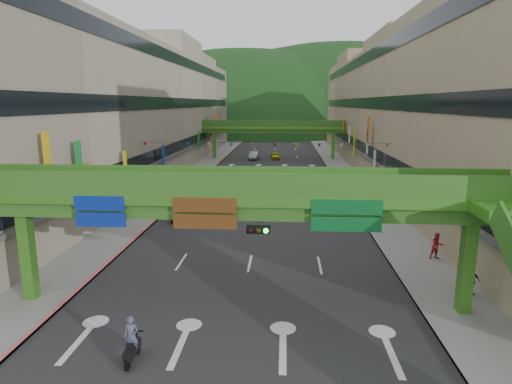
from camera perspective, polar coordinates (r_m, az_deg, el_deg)
name	(u,v)px	position (r m, az deg, el deg)	size (l,w,h in m)	color
ground	(224,382)	(17.52, -4.34, -23.90)	(320.00, 320.00, 0.00)	black
road_slab	(270,172)	(64.91, 1.91, 2.75)	(18.00, 140.00, 0.02)	#28282B
sidewalk_left	(199,170)	(66.19, -7.67, 2.88)	(4.00, 140.00, 0.15)	gray
sidewalk_right	(343,172)	(65.47, 11.58, 2.65)	(4.00, 140.00, 0.15)	gray
curb_left	(211,170)	(65.84, -6.04, 2.89)	(0.20, 140.00, 0.18)	#CC5959
curb_right	(331,172)	(65.23, 9.93, 2.69)	(0.20, 140.00, 0.18)	gray
building_row_left	(145,108)	(67.46, -14.62, 10.78)	(12.80, 95.00, 19.00)	#9E937F
building_row_right	(402,108)	(66.23, 18.85, 10.53)	(12.80, 95.00, 19.00)	gray
overpass_near	(258,211)	(20.12, 0.23, -2.61)	(28.00, 12.27, 7.10)	#4C9E2D
overpass_far	(273,130)	(79.25, 2.31, 8.31)	(28.00, 2.20, 7.10)	#4C9E2D
hill_left	(243,129)	(175.21, -1.79, 8.45)	(168.00, 140.00, 112.00)	#1C4419
hill_right	(336,126)	(195.68, 10.68, 8.60)	(208.00, 176.00, 128.00)	#1C4419
bunting_string	(264,145)	(44.33, 1.05, 6.29)	(26.00, 0.36, 0.47)	black
scooter_rider_near	(132,342)	(18.70, -16.24, -18.60)	(0.59, 1.60, 1.94)	black
scooter_rider_mid	(275,198)	(41.79, 2.54, -0.82)	(0.91, 1.60, 2.11)	black
scooter_rider_left	(173,211)	(37.94, -11.03, -2.52)	(1.00, 1.59, 1.96)	gray
scooter_rider_far	(235,191)	(45.31, -2.79, 0.13)	(0.92, 1.60, 2.09)	maroon
parked_scooter_row	(342,198)	(45.53, 11.42, -0.73)	(1.60, 9.35, 1.08)	black
car_silver	(254,155)	(79.03, -0.27, 4.92)	(1.58, 4.52, 1.49)	#919298
car_yellow	(275,156)	(79.24, 2.57, 4.86)	(1.56, 3.88, 1.32)	gold
pedestrian_red	(437,248)	(30.63, 22.95, -6.91)	(0.86, 0.67, 1.77)	#B22833
pedestrian_dark	(471,284)	(26.02, 26.74, -10.85)	(0.88, 0.37, 1.51)	black
pedestrian_blue	(348,178)	(55.46, 12.14, 1.79)	(0.77, 0.50, 1.65)	#2E4250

